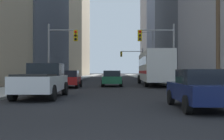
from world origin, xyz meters
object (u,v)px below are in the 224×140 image
sedan_red (69,79)px  pickup_truck_white (42,81)px  traffic_signal_near_left (61,45)px  sedan_navy (201,89)px  city_bus (154,67)px  sedan_green (112,78)px  traffic_signal_far_right (133,58)px  traffic_signal_near_right (158,44)px

sedan_red → pickup_truck_white: bearing=-89.7°
pickup_truck_white → traffic_signal_near_left: 11.74m
sedan_navy → sedan_red: 15.75m
city_bus → sedan_navy: 18.33m
sedan_green → traffic_signal_far_right: 28.31m
pickup_truck_white → sedan_navy: bearing=-32.0°
traffic_signal_near_right → sedan_red: bearing=-167.3°
city_bus → pickup_truck_white: size_ratio=2.13×
city_bus → sedan_red: size_ratio=2.72×
pickup_truck_white → sedan_red: bearing=90.3°
pickup_truck_white → sedan_green: pickup_truck_white is taller
sedan_navy → sedan_green: size_ratio=1.00×
sedan_navy → sedan_red: bearing=117.6°
sedan_red → traffic_signal_far_right: size_ratio=0.71×
traffic_signal_near_left → city_bus: bearing=14.9°
city_bus → traffic_signal_near_left: (-9.26, -2.47, 2.07)m
sedan_red → traffic_signal_near_right: size_ratio=0.71×
sedan_red → sedan_green: (3.81, 2.22, 0.00)m
city_bus → sedan_green: 4.99m
city_bus → pickup_truck_white: city_bus is taller
sedan_red → traffic_signal_far_right: (7.78, 30.06, 3.31)m
sedan_navy → traffic_signal_near_right: (0.93, 15.81, 3.26)m
pickup_truck_white → sedan_red: 9.43m
pickup_truck_white → traffic_signal_near_right: traffic_signal_near_right is taller
sedan_red → traffic_signal_near_left: bearing=120.0°
sedan_navy → traffic_signal_near_left: 18.18m
city_bus → traffic_signal_near_left: size_ratio=1.93×
sedan_red → sedan_navy: bearing=-62.4°
pickup_truck_white → sedan_navy: size_ratio=1.29×
traffic_signal_near_left → traffic_signal_near_right: same height
pickup_truck_white → traffic_signal_far_right: size_ratio=0.91×
sedan_navy → traffic_signal_near_right: size_ratio=0.70×
pickup_truck_white → sedan_green: size_ratio=1.29×
sedan_green → pickup_truck_white: bearing=-107.9°
traffic_signal_far_right → city_bus: bearing=-89.1°
city_bus → sedan_red: city_bus is taller
pickup_truck_white → sedan_navy: pickup_truck_white is taller
pickup_truck_white → traffic_signal_near_right: 14.28m
sedan_red → sedan_green: size_ratio=1.01×
pickup_truck_white → traffic_signal_near_right: bearing=54.0°
pickup_truck_white → sedan_green: (3.76, 11.64, -0.16)m
sedan_navy → traffic_signal_far_right: (0.48, 44.01, 3.31)m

